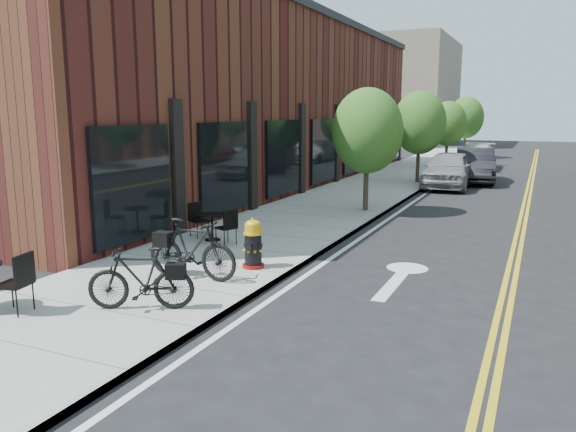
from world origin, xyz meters
The scene contains 15 objects.
ground centered at (0.00, 0.00, 0.00)m, with size 120.00×120.00×0.00m, color black.
sidewalk_near centered at (-2.00, 10.00, 0.06)m, with size 4.00×70.00×0.12m, color #9E9B93.
building_near centered at (-6.50, 14.00, 3.50)m, with size 5.00×28.00×7.00m, color #3F1514.
bg_building_left centered at (-8.00, 48.00, 5.00)m, with size 8.00×14.00×10.00m, color #726656.
tree_near_a centered at (-0.60, 9.00, 2.60)m, with size 2.20×2.20×3.81m.
tree_near_b centered at (-0.60, 17.00, 2.71)m, with size 2.30×2.30×3.98m.
tree_near_c centered at (-0.60, 25.00, 2.53)m, with size 2.10×2.10×3.67m.
tree_near_d centered at (-0.60, 33.00, 2.79)m, with size 2.40×2.40×4.11m.
fire_hydrant centered at (-0.73, 1.65, 0.60)m, with size 0.47×0.47×1.01m.
bicycle_left centered at (-1.20, -1.22, 0.62)m, with size 0.47×1.67×1.01m, color black.
bicycle_right centered at (-1.42, 0.51, 0.68)m, with size 0.53×1.88×1.13m, color black.
bistro_set_c centered at (-2.76, 3.38, 0.54)m, with size 1.58×1.01×0.84m.
parked_car_a centered at (0.80, 16.53, 0.78)m, with size 1.85×4.60×1.57m, color #93959A.
parked_car_b centered at (1.60, 18.98, 0.77)m, with size 1.64×4.70×1.55m, color black.
parked_car_c centered at (1.02, 25.30, 0.71)m, with size 1.99×4.89×1.42m, color silver.
Camera 1 is at (4.37, -7.95, 3.18)m, focal length 35.00 mm.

